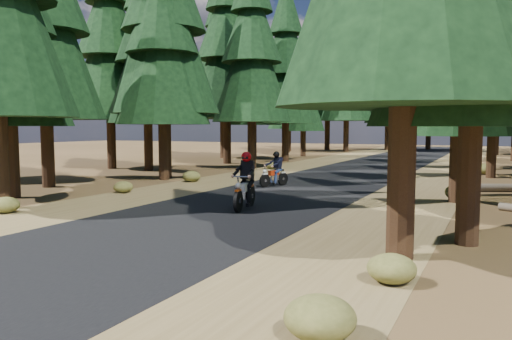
{
  "coord_description": "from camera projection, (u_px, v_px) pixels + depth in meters",
  "views": [
    {
      "loc": [
        7.33,
        -13.48,
        2.54
      ],
      "look_at": [
        0.0,
        1.5,
        1.1
      ],
      "focal_mm": 35.0,
      "sensor_mm": 36.0,
      "label": 1
    }
  ],
  "objects": [
    {
      "name": "ground",
      "position": [
        235.0,
        209.0,
        15.5
      ],
      "size": [
        120.0,
        120.0,
        0.0
      ],
      "primitive_type": "plane",
      "color": "#433117",
      "rests_on": "ground"
    },
    {
      "name": "road",
      "position": [
        294.0,
        190.0,
        19.97
      ],
      "size": [
        6.0,
        100.0,
        0.01
      ],
      "primitive_type": "cube",
      "color": "black",
      "rests_on": "ground"
    },
    {
      "name": "shoulder_l",
      "position": [
        197.0,
        185.0,
        21.99
      ],
      "size": [
        3.2,
        100.0,
        0.01
      ],
      "primitive_type": "cube",
      "color": "brown",
      "rests_on": "ground"
    },
    {
      "name": "shoulder_r",
      "position": [
        413.0,
        198.0,
        17.96
      ],
      "size": [
        3.2,
        100.0,
        0.01
      ],
      "primitive_type": "cube",
      "color": "brown",
      "rests_on": "ground"
    },
    {
      "name": "pine_forest",
      "position": [
        383.0,
        48.0,
        33.66
      ],
      "size": [
        34.59,
        55.08,
        16.32
      ],
      "color": "black",
      "rests_on": "ground"
    },
    {
      "name": "understory_shrubs",
      "position": [
        356.0,
        185.0,
        19.55
      ],
      "size": [
        13.33,
        31.23,
        0.6
      ],
      "color": "#474C1E",
      "rests_on": "ground"
    },
    {
      "name": "rider_lead",
      "position": [
        245.0,
        190.0,
        15.38
      ],
      "size": [
        0.92,
        2.05,
        1.77
      ],
      "rotation": [
        0.0,
        0.0,
        3.31
      ],
      "color": "white",
      "rests_on": "road"
    },
    {
      "name": "rider_follow",
      "position": [
        274.0,
        175.0,
        21.35
      ],
      "size": [
        1.06,
        1.74,
        1.49
      ],
      "rotation": [
        0.0,
        0.0,
        2.78
      ],
      "color": "#9B250A",
      "rests_on": "road"
    }
  ]
}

